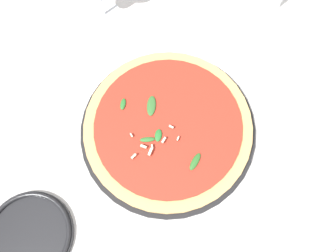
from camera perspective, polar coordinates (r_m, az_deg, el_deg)
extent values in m
plane|color=silver|center=(0.68, 1.17, -3.53)|extent=(6.00, 6.00, 0.00)
cylinder|color=black|center=(0.68, 0.00, -0.66)|extent=(0.36, 0.36, 0.01)
cylinder|color=tan|center=(0.67, 0.00, -0.25)|extent=(0.34, 0.34, 0.02)
cylinder|color=#A82D1E|center=(0.65, 0.00, 0.09)|extent=(0.30, 0.30, 0.01)
ellipsoid|color=#29692A|center=(0.67, -7.85, 3.82)|extent=(0.02, 0.03, 0.01)
ellipsoid|color=#31642C|center=(0.67, -2.67, 3.70)|extent=(0.04, 0.05, 0.01)
ellipsoid|color=#2F682B|center=(0.64, -3.62, -2.37)|extent=(0.03, 0.02, 0.01)
ellipsoid|color=#2B6225|center=(0.63, 4.74, -6.21)|extent=(0.04, 0.03, 0.01)
ellipsoid|color=#276C2D|center=(0.64, -1.71, -1.64)|extent=(0.03, 0.03, 0.01)
cube|color=beige|center=(0.63, -4.29, -3.60)|extent=(0.01, 0.01, 0.01)
cube|color=beige|center=(0.63, -5.99, -5.28)|extent=(0.01, 0.01, 0.01)
cube|color=beige|center=(0.64, 0.56, -0.15)|extent=(0.01, 0.01, 0.01)
cube|color=beige|center=(0.63, -2.78, -3.67)|extent=(0.01, 0.01, 0.01)
cube|color=beige|center=(0.63, -0.74, -2.48)|extent=(0.01, 0.01, 0.01)
cube|color=beige|center=(0.63, -3.10, -4.53)|extent=(0.01, 0.01, 0.01)
cube|color=beige|center=(0.64, -6.39, -1.62)|extent=(0.00, 0.01, 0.00)
cube|color=beige|center=(0.64, 1.74, -2.19)|extent=(0.01, 0.01, 0.00)
cylinder|color=white|center=(0.84, -11.01, 18.65)|extent=(0.08, 0.08, 0.00)
cylinder|color=white|center=(0.80, -11.65, 20.65)|extent=(0.01, 0.01, 0.09)
cylinder|color=black|center=(0.70, -23.07, -16.99)|extent=(0.16, 0.16, 0.01)
torus|color=black|center=(0.69, -23.33, -16.96)|extent=(0.16, 0.16, 0.01)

